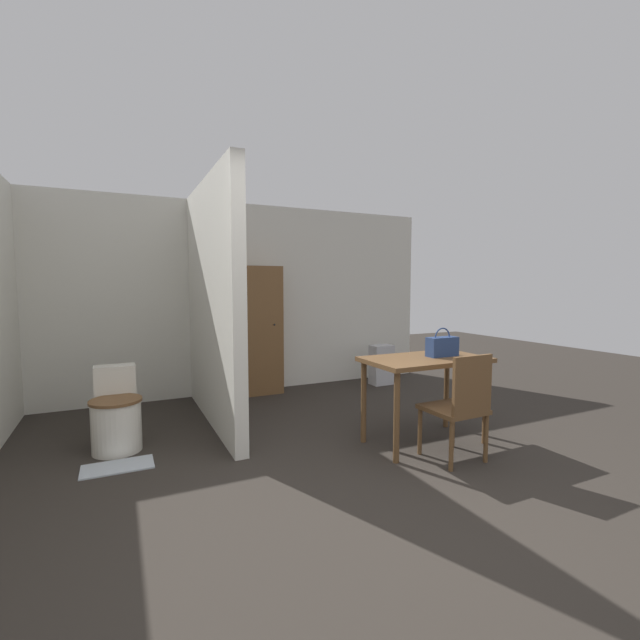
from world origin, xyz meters
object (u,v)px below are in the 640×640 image
object	(u,v)px
toilet	(116,416)
space_heater	(381,365)
dining_table	(425,369)
wooden_cabinet	(259,330)
handbag	(442,346)
wooden_chair	(460,404)

from	to	relation	value
toilet	space_heater	xyz separation A→B (m)	(3.46, 1.07, -0.01)
dining_table	wooden_cabinet	distance (m)	2.51
dining_table	handbag	size ratio (longest dim) A/B	3.71
wooden_chair	wooden_cabinet	distance (m)	2.96
toilet	space_heater	world-z (taller)	toilet
wooden_chair	space_heater	size ratio (longest dim) A/B	1.57
dining_table	wooden_cabinet	world-z (taller)	wooden_cabinet
toilet	wooden_cabinet	bearing A→B (deg)	37.93
dining_table	toilet	bearing A→B (deg)	157.76
dining_table	toilet	world-z (taller)	dining_table
dining_table	toilet	xyz separation A→B (m)	(-2.53, 1.03, -0.39)
dining_table	toilet	size ratio (longest dim) A/B	1.55
wooden_cabinet	wooden_chair	bearing A→B (deg)	-74.16
handbag	wooden_cabinet	xyz separation A→B (m)	(-1.00, 2.38, -0.04)
toilet	wooden_chair	bearing A→B (deg)	-30.62
space_heater	wooden_cabinet	bearing A→B (deg)	171.22
wooden_chair	wooden_cabinet	world-z (taller)	wooden_cabinet
toilet	handbag	world-z (taller)	handbag
dining_table	space_heater	bearing A→B (deg)	66.00
wooden_chair	space_heater	distance (m)	2.73
toilet	handbag	bearing A→B (deg)	-21.12
toilet	space_heater	size ratio (longest dim) A/B	1.24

